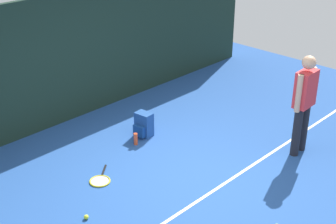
# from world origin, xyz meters

# --- Properties ---
(ground_plane) EXTENTS (12.00, 12.00, 0.00)m
(ground_plane) POSITION_xyz_m (0.00, 0.00, 0.00)
(ground_plane) COLOR #234C93
(back_fence) EXTENTS (10.00, 0.10, 2.38)m
(back_fence) POSITION_xyz_m (0.00, 3.00, 1.19)
(back_fence) COLOR #192D23
(back_fence) RESTS_ON ground
(court_line) EXTENTS (9.00, 0.05, 0.00)m
(court_line) POSITION_xyz_m (0.00, -0.50, 0.00)
(court_line) COLOR white
(court_line) RESTS_ON ground
(tennis_player) EXTENTS (0.53, 0.24, 1.70)m
(tennis_player) POSITION_xyz_m (1.90, -0.79, 0.97)
(tennis_player) COLOR black
(tennis_player) RESTS_ON ground
(tennis_racket) EXTENTS (0.58, 0.53, 0.03)m
(tennis_racket) POSITION_xyz_m (-0.96, 0.91, 0.01)
(tennis_racket) COLOR black
(tennis_racket) RESTS_ON ground
(backpack) EXTENTS (0.31, 0.32, 0.44)m
(backpack) POSITION_xyz_m (0.49, 1.49, 0.21)
(backpack) COLOR #1E478C
(backpack) RESTS_ON ground
(tennis_ball_mid_court) EXTENTS (0.07, 0.07, 0.07)m
(tennis_ball_mid_court) POSITION_xyz_m (-1.67, 0.32, 0.03)
(tennis_ball_mid_court) COLOR #CCE033
(tennis_ball_mid_court) RESTS_ON ground
(water_bottle) EXTENTS (0.07, 0.07, 0.21)m
(water_bottle) POSITION_xyz_m (0.18, 1.35, 0.11)
(water_bottle) COLOR #D84C26
(water_bottle) RESTS_ON ground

